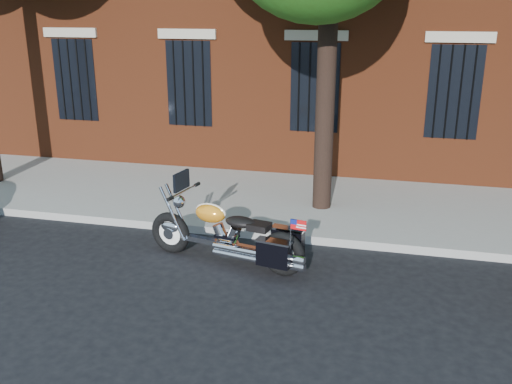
# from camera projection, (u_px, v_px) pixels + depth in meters

# --- Properties ---
(ground) EXTENTS (120.00, 120.00, 0.00)m
(ground) POSITION_uv_depth(u_px,v_px,m) (265.00, 274.00, 8.87)
(ground) COLOR black
(ground) RESTS_ON ground
(curb) EXTENTS (40.00, 0.16, 0.15)m
(curb) POSITION_uv_depth(u_px,v_px,m) (282.00, 236.00, 10.12)
(curb) COLOR gray
(curb) RESTS_ON ground
(sidewalk) EXTENTS (40.00, 3.60, 0.15)m
(sidewalk) POSITION_uv_depth(u_px,v_px,m) (299.00, 202.00, 11.85)
(sidewalk) COLOR gray
(sidewalk) RESTS_ON ground
(motorcycle) EXTENTS (2.76, 1.17, 1.45)m
(motorcycle) POSITION_uv_depth(u_px,v_px,m) (232.00, 237.00, 9.00)
(motorcycle) COLOR black
(motorcycle) RESTS_ON ground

